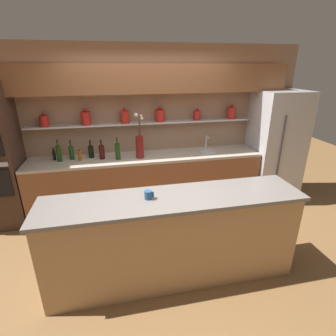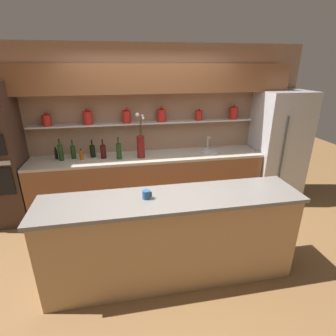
% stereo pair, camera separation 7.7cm
% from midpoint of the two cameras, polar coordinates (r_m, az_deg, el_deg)
% --- Properties ---
extents(ground_plane, '(12.00, 12.00, 0.00)m').
position_cam_midpoint_polar(ground_plane, '(3.59, -1.07, -17.90)').
color(ground_plane, brown).
extents(back_wall_unit, '(5.20, 0.44, 2.60)m').
position_cam_midpoint_polar(back_wall_unit, '(4.34, -5.16, 11.79)').
color(back_wall_unit, '#937056').
rests_on(back_wall_unit, ground_plane).
extents(back_counter_unit, '(3.69, 0.62, 0.92)m').
position_cam_midpoint_polar(back_counter_unit, '(4.39, -4.95, -3.06)').
color(back_counter_unit, brown).
rests_on(back_counter_unit, ground_plane).
extents(island_counter, '(2.74, 0.61, 1.02)m').
position_cam_midpoint_polar(island_counter, '(2.97, 0.38, -15.05)').
color(island_counter, tan).
rests_on(island_counter, ground_plane).
extents(refrigerator, '(0.80, 0.73, 1.89)m').
position_cam_midpoint_polar(refrigerator, '(4.95, 21.88, 4.37)').
color(refrigerator, '#B7B7BC').
rests_on(refrigerator, ground_plane).
extents(flower_vase, '(0.13, 0.12, 0.70)m').
position_cam_midpoint_polar(flower_vase, '(4.09, -6.74, 4.93)').
color(flower_vase, maroon).
rests_on(flower_vase, back_counter_unit).
extents(sink_fixture, '(0.30, 0.30, 0.25)m').
position_cam_midpoint_polar(sink_fixture, '(4.45, 8.17, 3.84)').
color(sink_fixture, '#B7B7BC').
rests_on(sink_fixture, back_counter_unit).
extents(bottle_wine_0, '(0.08, 0.08, 0.30)m').
position_cam_midpoint_polar(bottle_wine_0, '(4.18, -14.72, 3.41)').
color(bottle_wine_0, '#380C0C').
rests_on(bottle_wine_0, back_counter_unit).
extents(bottle_wine_1, '(0.08, 0.08, 0.28)m').
position_cam_midpoint_polar(bottle_wine_1, '(4.28, -16.91, 3.48)').
color(bottle_wine_1, black).
rests_on(bottle_wine_1, back_counter_unit).
extents(bottle_sauce_2, '(0.05, 0.05, 0.17)m').
position_cam_midpoint_polar(bottle_sauce_2, '(4.22, -19.13, 2.52)').
color(bottle_sauce_2, '#9E4C0A').
rests_on(bottle_sauce_2, back_counter_unit).
extents(bottle_sauce_3, '(0.05, 0.05, 0.19)m').
position_cam_midpoint_polar(bottle_sauce_3, '(4.38, -24.01, 2.67)').
color(bottle_sauce_3, black).
rests_on(bottle_sauce_3, back_counter_unit).
extents(bottle_wine_4, '(0.07, 0.07, 0.34)m').
position_cam_midpoint_polar(bottle_wine_4, '(4.27, -23.14, 3.00)').
color(bottle_wine_4, '#193814').
rests_on(bottle_wine_4, back_counter_unit).
extents(bottle_wine_5, '(0.07, 0.07, 0.30)m').
position_cam_midpoint_polar(bottle_wine_5, '(4.30, -20.75, 3.20)').
color(bottle_wine_5, '#193814').
rests_on(bottle_wine_5, back_counter_unit).
extents(bottle_wine_6, '(0.08, 0.08, 0.34)m').
position_cam_midpoint_polar(bottle_wine_6, '(4.09, -11.44, 3.60)').
color(bottle_wine_6, '#193814').
rests_on(bottle_wine_6, back_counter_unit).
extents(coffee_mug, '(0.10, 0.08, 0.09)m').
position_cam_midpoint_polar(coffee_mug, '(2.65, -5.16, -5.84)').
color(coffee_mug, '#235184').
rests_on(coffee_mug, island_counter).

